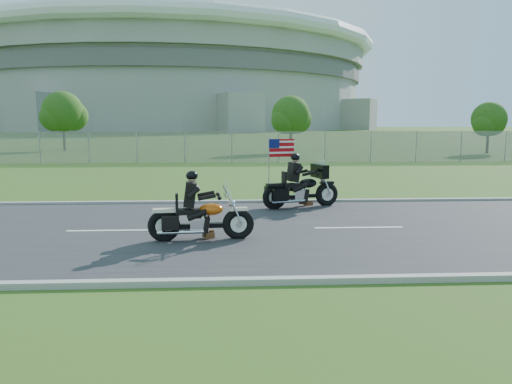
{
  "coord_description": "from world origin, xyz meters",
  "views": [
    {
      "loc": [
        0.8,
        -11.92,
        2.66
      ],
      "look_at": [
        1.45,
        0.0,
        0.95
      ],
      "focal_mm": 35.0,
      "sensor_mm": 36.0,
      "label": 1
    }
  ],
  "objects": [
    {
      "name": "tree_fence_far",
      "position": [
        22.04,
        28.03,
        2.64
      ],
      "size": [
        3.08,
        2.87,
        4.2
      ],
      "color": "#382316",
      "rests_on": "ground"
    },
    {
      "name": "motorcycle_lead",
      "position": [
        0.14,
        -1.02,
        0.51
      ],
      "size": [
        2.37,
        0.69,
        1.59
      ],
      "rotation": [
        0.0,
        0.0,
        0.09
      ],
      "color": "black",
      "rests_on": "ground"
    },
    {
      "name": "fence",
      "position": [
        -5.0,
        20.0,
        1.0
      ],
      "size": [
        60.0,
        0.03,
        2.0
      ],
      "primitive_type": "cube",
      "color": "gray",
      "rests_on": "ground"
    },
    {
      "name": "tree_fence_near",
      "position": [
        6.04,
        30.04,
        2.97
      ],
      "size": [
        3.52,
        3.28,
        4.75
      ],
      "color": "#382316",
      "rests_on": "ground"
    },
    {
      "name": "ground",
      "position": [
        0.0,
        0.0,
        0.0
      ],
      "size": [
        420.0,
        420.0,
        0.0
      ],
      "primitive_type": "plane",
      "color": "#264A17",
      "rests_on": "ground"
    },
    {
      "name": "curb_north",
      "position": [
        0.0,
        4.05,
        0.05
      ],
      "size": [
        120.0,
        0.18,
        0.12
      ],
      "primitive_type": "cube",
      "color": "#9E9B93",
      "rests_on": "ground"
    },
    {
      "name": "road",
      "position": [
        0.0,
        0.0,
        0.02
      ],
      "size": [
        120.0,
        8.0,
        0.04
      ],
      "primitive_type": "cube",
      "color": "#28282B",
      "rests_on": "ground"
    },
    {
      "name": "motorcycle_follow",
      "position": [
        2.99,
        3.06,
        0.58
      ],
      "size": [
        2.47,
        1.17,
        2.11
      ],
      "rotation": [
        0.0,
        0.0,
        0.29
      ],
      "color": "black",
      "rests_on": "ground"
    },
    {
      "name": "tree_fence_mid",
      "position": [
        -13.95,
        34.04,
        3.3
      ],
      "size": [
        3.96,
        3.69,
        5.3
      ],
      "color": "#382316",
      "rests_on": "ground"
    },
    {
      "name": "stadium",
      "position": [
        -20.0,
        170.0,
        15.58
      ],
      "size": [
        140.4,
        140.4,
        29.2
      ],
      "color": "#A3A099",
      "rests_on": "ground"
    },
    {
      "name": "curb_south",
      "position": [
        0.0,
        -4.05,
        0.05
      ],
      "size": [
        120.0,
        0.18,
        0.12
      ],
      "primitive_type": "cube",
      "color": "#9E9B93",
      "rests_on": "ground"
    }
  ]
}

